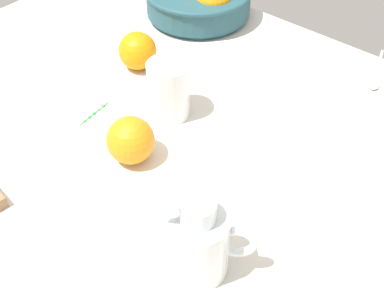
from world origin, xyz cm
name	(u,v)px	position (x,y,z in cm)	size (l,w,h in cm)	color
ground_plane	(194,171)	(0.00, 0.00, -1.50)	(147.58, 104.79, 3.00)	silver
juice_pitcher	(198,244)	(13.44, -15.08, 5.35)	(11.96, 9.56, 15.12)	white
second_glass	(169,93)	(-12.86, 7.61, 4.89)	(7.93, 7.93, 11.34)	white
loose_orange_1	(131,140)	(-9.56, -5.67, 4.20)	(8.41, 8.41, 8.41)	orange
loose_orange_2	(138,51)	(-28.54, 14.89, 4.06)	(8.12, 8.12, 8.12)	orange
spoon	(376,75)	(12.28, 44.89, 0.43)	(6.36, 15.84, 1.00)	silver
herb_sprig_0	(95,112)	(-23.84, -1.91, 0.26)	(1.45, 8.18, 0.81)	#338D36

